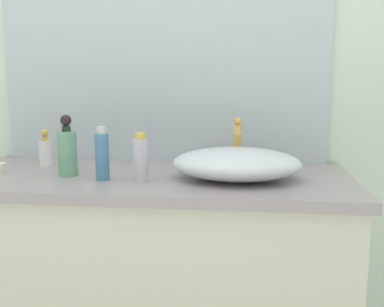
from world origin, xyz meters
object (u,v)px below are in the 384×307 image
sink_basin (237,164)px  lotion_bottle (67,150)px  perfume_bottle (141,159)px  spray_can (102,155)px  soap_dispenser (45,151)px

sink_basin → lotion_bottle: lotion_bottle is taller
perfume_bottle → spray_can: (-0.13, 0.00, 0.01)m
sink_basin → spray_can: size_ratio=2.41×
perfume_bottle → spray_can: size_ratio=0.89×
sink_basin → soap_dispenser: bearing=167.9°
soap_dispenser → spray_can: bearing=-36.3°
soap_dispenser → spray_can: size_ratio=0.80×
soap_dispenser → perfume_bottle: 0.46m
soap_dispenser → perfume_bottle: perfume_bottle is taller
soap_dispenser → perfume_bottle: (0.41, -0.21, 0.02)m
perfume_bottle → spray_can: spray_can is taller
sink_basin → soap_dispenser: soap_dispenser is taller
lotion_bottle → spray_can: bearing=-20.7°
perfume_bottle → lotion_bottle: bearing=168.0°
sink_basin → spray_can: bearing=-172.4°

